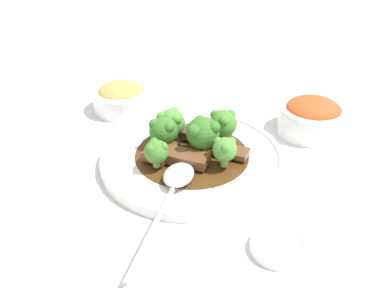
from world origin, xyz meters
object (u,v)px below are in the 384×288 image
at_px(broccoli_floret_3, 171,122).
at_px(broccoli_floret_0, 164,130).
at_px(broccoli_floret_1, 203,134).
at_px(broccoli_floret_5, 223,123).
at_px(broccoli_floret_4, 156,151).
at_px(beef_strip_0, 198,135).
at_px(side_bowl_appetizer, 121,97).
at_px(beef_strip_1, 231,151).
at_px(main_plate, 192,157).
at_px(broccoli_floret_2, 225,149).
at_px(sauce_dish, 279,246).
at_px(serving_spoon, 174,184).
at_px(beef_strip_3, 161,151).
at_px(side_bowl_kimchi, 312,116).
at_px(beef_strip_2, 186,158).

bearing_deg(broccoli_floret_3, broccoli_floret_0, 57.31).
bearing_deg(broccoli_floret_1, broccoli_floret_5, -141.31).
distance_m(broccoli_floret_3, broccoli_floret_4, 0.08).
distance_m(beef_strip_0, broccoli_floret_0, 0.06).
bearing_deg(side_bowl_appetizer, beef_strip_1, 126.96).
distance_m(main_plate, beef_strip_1, 0.06).
height_order(broccoli_floret_2, side_bowl_appetizer, broccoli_floret_2).
bearing_deg(broccoli_floret_0, sauce_dish, 116.12).
distance_m(beef_strip_1, serving_spoon, 0.12).
bearing_deg(main_plate, broccoli_floret_2, 133.79).
bearing_deg(broccoli_floret_4, beef_strip_0, -137.07).
height_order(beef_strip_3, broccoli_floret_4, broccoli_floret_4).
xyz_separation_m(broccoli_floret_5, serving_spoon, (0.09, 0.11, -0.03)).
xyz_separation_m(broccoli_floret_1, broccoli_floret_5, (-0.04, -0.03, -0.00)).
distance_m(broccoli_floret_2, side_bowl_kimchi, 0.21).
xyz_separation_m(broccoli_floret_0, side_bowl_kimchi, (-0.26, -0.03, -0.02)).
relative_size(broccoli_floret_5, serving_spoon, 0.25).
bearing_deg(broccoli_floret_0, broccoli_floret_5, 178.24).
xyz_separation_m(main_plate, serving_spoon, (0.04, 0.08, 0.02)).
height_order(beef_strip_3, broccoli_floret_0, broccoli_floret_0).
bearing_deg(beef_strip_3, broccoli_floret_2, 154.37).
relative_size(broccoli_floret_3, side_bowl_appetizer, 0.46).
xyz_separation_m(broccoli_floret_3, serving_spoon, (0.01, 0.13, -0.02)).
xyz_separation_m(beef_strip_0, broccoli_floret_2, (-0.02, 0.08, 0.02)).
xyz_separation_m(beef_strip_1, broccoli_floret_3, (0.08, -0.06, 0.02)).
distance_m(beef_strip_2, side_bowl_appetizer, 0.24).
bearing_deg(broccoli_floret_1, beef_strip_1, 166.86).
relative_size(serving_spoon, sauce_dish, 3.12).
bearing_deg(main_plate, side_bowl_kimchi, -163.88).
xyz_separation_m(broccoli_floret_4, broccoli_floret_5, (-0.11, -0.05, 0.01)).
height_order(beef_strip_2, broccoli_floret_5, broccoli_floret_5).
relative_size(broccoli_floret_1, sauce_dish, 0.84).
bearing_deg(broccoli_floret_4, broccoli_floret_0, -106.55).
height_order(beef_strip_0, beef_strip_1, beef_strip_0).
relative_size(beef_strip_3, serving_spoon, 0.30).
height_order(broccoli_floret_1, broccoli_floret_5, broccoli_floret_1).
height_order(broccoli_floret_4, serving_spoon, broccoli_floret_4).
height_order(beef_strip_0, broccoli_floret_2, broccoli_floret_2).
distance_m(beef_strip_1, broccoli_floret_5, 0.05).
bearing_deg(beef_strip_1, beef_strip_2, 8.42).
height_order(beef_strip_2, broccoli_floret_3, broccoli_floret_3).
height_order(broccoli_floret_2, broccoli_floret_5, broccoli_floret_5).
bearing_deg(broccoli_floret_3, broccoli_floret_1, 128.13).
bearing_deg(broccoli_floret_1, beef_strip_2, 34.38).
xyz_separation_m(broccoli_floret_0, serving_spoon, (-0.00, 0.11, -0.02)).
bearing_deg(side_bowl_kimchi, main_plate, 16.12).
relative_size(broccoli_floret_0, broccoli_floret_3, 0.99).
relative_size(broccoli_floret_0, side_bowl_kimchi, 0.42).
height_order(main_plate, side_bowl_appetizer, side_bowl_appetizer).
bearing_deg(main_plate, broccoli_floret_1, 165.43).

